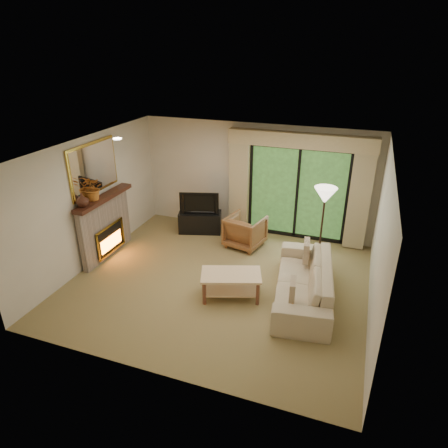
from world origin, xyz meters
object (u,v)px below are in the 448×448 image
(armchair, at_px, (245,231))
(sofa, at_px, (303,281))
(media_console, at_px, (200,222))
(coffee_table, at_px, (231,285))

(armchair, xyz_separation_m, sofa, (1.57, -1.57, -0.01))
(armchair, bearing_deg, media_console, -2.95)
(media_console, xyz_separation_m, sofa, (2.81, -1.92, 0.10))
(sofa, bearing_deg, coffee_table, -79.33)
(sofa, bearing_deg, media_console, -132.22)
(coffee_table, bearing_deg, sofa, -0.48)
(armchair, distance_m, coffee_table, 2.02)
(media_console, relative_size, sofa, 0.42)
(armchair, xyz_separation_m, coffee_table, (0.34, -1.99, -0.12))
(media_console, bearing_deg, sofa, -50.95)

